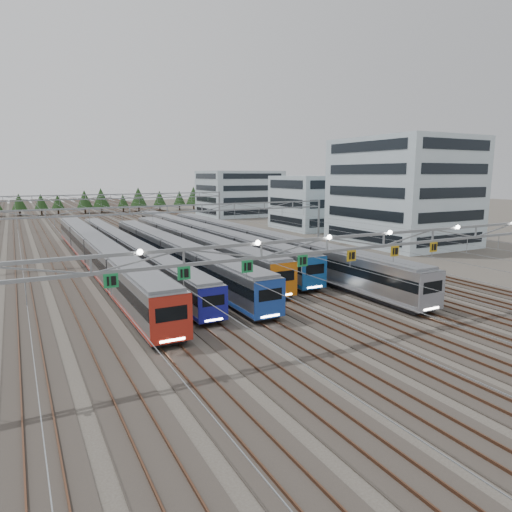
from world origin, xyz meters
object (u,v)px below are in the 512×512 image
train_e (201,236)px  gantry_far (111,200)px  train_a (97,253)px  train_d (192,245)px  gantry_near (328,248)px  depot_bldg_south (402,192)px  depot_bldg_north (239,193)px  train_f (256,243)px  depot_bldg_mid (311,202)px  train_b (126,249)px  gantry_mid (167,215)px  train_c (172,252)px

train_e → gantry_far: bearing=99.3°
train_a → gantry_far: (11.25, 50.20, 4.07)m
train_d → gantry_near: (-2.30, -35.85, 4.82)m
depot_bldg_south → depot_bldg_north: size_ratio=1.00×
train_f → depot_bldg_north: depot_bldg_north is taller
train_a → depot_bldg_mid: bearing=26.3°
train_b → depot_bldg_north: size_ratio=2.93×
train_f → depot_bldg_south: bearing=2.1°
train_f → gantry_far: 53.91m
train_d → gantry_mid: (-2.25, 4.27, 4.12)m
train_d → gantry_far: size_ratio=0.93×
gantry_near → gantry_far: size_ratio=1.00×
train_c → train_a: bearing=158.7°
gantry_near → depot_bldg_north: bearing=67.6°
train_a → train_b: 5.66m
train_d → depot_bldg_north: (38.42, 63.09, 4.49)m
train_a → train_f: bearing=-6.0°
train_a → gantry_mid: 13.05m
train_a → train_d: 13.53m
gantry_mid → gantry_far: 45.00m
train_f → train_e: bearing=111.4°
gantry_near → depot_bldg_south: 53.61m
train_a → gantry_mid: bearing=24.8°
train_d → gantry_far: 49.49m
train_d → depot_bldg_north: depot_bldg_north is taller
gantry_near → depot_bldg_mid: (40.52, 60.45, -1.01)m
train_f → train_a: bearing=174.0°
gantry_near → gantry_far: 85.12m
train_e → depot_bldg_south: bearing=-16.6°
train_e → train_f: bearing=-68.6°
train_d → train_f: 9.58m
train_a → train_c: bearing=-21.3°
train_b → gantry_far: gantry_far is taller
train_b → depot_bldg_mid: bearing=25.1°
gantry_near → gantry_mid: gantry_near is taller
gantry_mid → depot_bldg_south: 42.22m
train_b → depot_bldg_south: size_ratio=2.93×
train_d → gantry_far: gantry_far is taller
gantry_far → depot_bldg_south: depot_bldg_south is taller
train_d → depot_bldg_south: (39.36, -2.18, 7.13)m
train_e → depot_bldg_south: 37.06m
train_a → gantry_near: gantry_near is taller
train_c → depot_bldg_north: bearing=57.6°
train_d → depot_bldg_south: 40.06m
train_c → gantry_far: 53.92m
train_f → depot_bldg_south: (30.36, 1.11, 7.09)m
depot_bldg_south → depot_bldg_north: (-0.95, 65.27, -2.64)m
train_b → train_c: train_c is taller
gantry_mid → depot_bldg_mid: depot_bldg_mid is taller
train_f → gantry_mid: gantry_mid is taller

